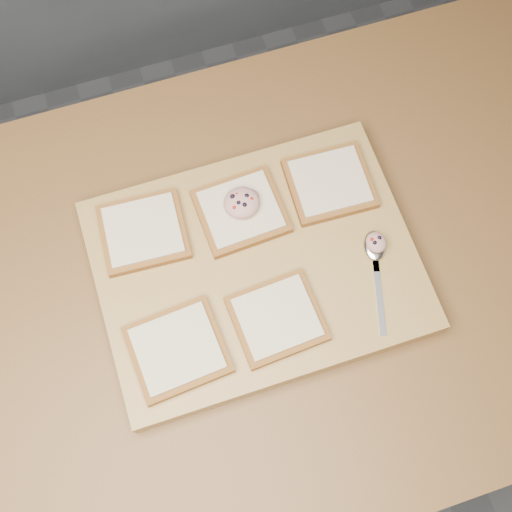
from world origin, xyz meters
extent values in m
plane|color=#515459|center=(0.00, 0.00, 0.00)|extent=(4.00, 4.00, 0.00)
cube|color=slate|center=(0.00, 0.00, 0.42)|extent=(1.90, 0.75, 0.84)
cube|color=brown|center=(0.00, 0.00, 0.87)|extent=(2.00, 0.80, 0.06)
cube|color=#A57D46|center=(0.17, 0.01, 0.92)|extent=(0.48, 0.36, 0.04)
cube|color=brown|center=(0.02, 0.11, 0.95)|extent=(0.13, 0.12, 0.01)
cube|color=beige|center=(0.02, 0.11, 0.95)|extent=(0.12, 0.11, 0.00)
cube|color=brown|center=(0.17, 0.10, 0.95)|extent=(0.13, 0.12, 0.01)
cube|color=beige|center=(0.17, 0.10, 0.95)|extent=(0.12, 0.11, 0.00)
cube|color=brown|center=(0.32, 0.10, 0.95)|extent=(0.13, 0.12, 0.01)
cube|color=beige|center=(0.32, 0.10, 0.95)|extent=(0.11, 0.10, 0.00)
cube|color=brown|center=(0.02, -0.08, 0.95)|extent=(0.14, 0.13, 0.01)
cube|color=beige|center=(0.02, -0.08, 0.95)|extent=(0.12, 0.11, 0.00)
cube|color=brown|center=(0.17, -0.08, 0.95)|extent=(0.13, 0.12, 0.01)
cube|color=beige|center=(0.17, -0.08, 0.95)|extent=(0.11, 0.10, 0.00)
ellipsoid|color=tan|center=(0.18, 0.10, 0.97)|extent=(0.06, 0.05, 0.02)
sphere|color=black|center=(0.19, 0.10, 0.98)|extent=(0.01, 0.01, 0.01)
sphere|color=black|center=(0.17, 0.11, 0.98)|extent=(0.01, 0.01, 0.01)
sphere|color=black|center=(0.18, 0.09, 0.98)|extent=(0.01, 0.01, 0.01)
sphere|color=black|center=(0.17, 0.10, 0.98)|extent=(0.01, 0.01, 0.01)
sphere|color=#A5140C|center=(0.19, 0.10, 0.98)|extent=(0.01, 0.01, 0.01)
sphere|color=#A5140C|center=(0.17, 0.11, 0.98)|extent=(0.01, 0.01, 0.01)
sphere|color=#A5140C|center=(0.16, 0.09, 0.98)|extent=(0.01, 0.01, 0.01)
ellipsoid|color=silver|center=(0.35, -0.02, 0.94)|extent=(0.05, 0.06, 0.01)
cube|color=silver|center=(0.34, -0.04, 0.94)|extent=(0.02, 0.03, 0.00)
cube|color=silver|center=(0.33, -0.09, 0.94)|extent=(0.04, 0.12, 0.00)
ellipsoid|color=tan|center=(0.35, -0.02, 0.96)|extent=(0.03, 0.03, 0.02)
sphere|color=black|center=(0.36, -0.02, 0.96)|extent=(0.01, 0.01, 0.01)
sphere|color=black|center=(0.35, -0.02, 0.96)|extent=(0.01, 0.01, 0.01)
sphere|color=#A5140C|center=(0.34, -0.02, 0.96)|extent=(0.01, 0.01, 0.01)
camera|label=1|loc=(0.07, -0.30, 1.85)|focal=45.00mm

